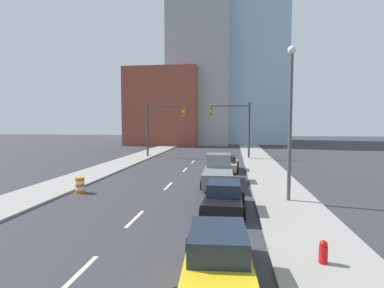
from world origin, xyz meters
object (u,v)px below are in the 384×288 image
Objects in this scene: traffic_signal_left at (158,122)px; traffic_signal_right at (238,122)px; street_lamp at (290,113)px; sedan_yellow at (218,259)px; sedan_black at (224,198)px; sedan_tan at (227,164)px; fire_hydrant at (323,254)px; traffic_barrel at (80,185)px; pickup_truck_gray at (218,172)px.

traffic_signal_left and traffic_signal_right have the same top height.
traffic_signal_left is 0.81× the size of street_lamp.
traffic_signal_right reaches higher than sedan_yellow.
traffic_signal_left is 1.00× the size of traffic_signal_right.
sedan_tan is at bearing 91.53° from sedan_black.
fire_hydrant is (12.10, -27.42, -3.99)m from traffic_signal_left.
traffic_barrel reaches higher than fire_hydrant.
traffic_signal_right is 1.40× the size of sedan_yellow.
pickup_truck_gray is at bearing 131.91° from street_lamp.
sedan_black reaches higher than traffic_barrel.
pickup_truck_gray is (8.37, -15.46, -3.56)m from traffic_signal_left.
traffic_barrel is 14.56m from fire_hydrant.
street_lamp reaches higher than sedan_yellow.
traffic_signal_right is 1.50× the size of sedan_black.
traffic_signal_right is 27.79m from fire_hydrant.
traffic_barrel is 9.38m from sedan_black.
pickup_truck_gray is 5.94m from sedan_tan.
fire_hydrant is 0.17× the size of sedan_yellow.
traffic_signal_right is at bearing 84.68° from sedan_tan.
pickup_truck_gray is (-3.73, 11.95, 0.43)m from fire_hydrant.
traffic_signal_right is (9.96, 0.00, 0.00)m from traffic_signal_left.
traffic_signal_left is at bearing 180.00° from traffic_signal_right.
traffic_barrel is 9.28m from pickup_truck_gray.
fire_hydrant is 6.25m from sedan_black.
street_lamp is 10.04× the size of fire_hydrant.
traffic_barrel is at bearing 177.30° from street_lamp.
sedan_yellow is at bearing -88.15° from sedan_tan.
pickup_truck_gray is 1.40× the size of sedan_tan.
traffic_signal_right is 8.09× the size of fire_hydrant.
street_lamp is (12.41, -19.96, 0.46)m from traffic_signal_left.
street_lamp reaches higher than sedan_tan.
street_lamp is (12.45, -0.59, 4.39)m from traffic_barrel.
sedan_yellow is (9.04, -9.37, 0.21)m from traffic_barrel.
pickup_truck_gray is (-1.59, -15.46, -3.56)m from traffic_signal_right.
street_lamp is at bearing -69.73° from sedan_tan.
traffic_signal_left reaches higher than sedan_yellow.
pickup_truck_gray is (8.41, 3.91, 0.37)m from traffic_barrel.
traffic_signal_right is at bearing 82.73° from pickup_truck_gray.
pickup_truck_gray reaches higher than fire_hydrant.
street_lamp is at bearing 87.62° from fire_hydrant.
traffic_barrel is 0.21× the size of sedan_black.
traffic_barrel is at bearing -156.43° from pickup_truck_gray.
traffic_barrel is 0.11× the size of street_lamp.
pickup_truck_gray reaches higher than sedan_tan.
traffic_signal_left reaches higher than sedan_black.
traffic_signal_left is 23.51m from street_lamp.
sedan_yellow is 13.30m from pickup_truck_gray.
traffic_signal_left is at bearing 134.20° from sedan_tan.
sedan_black is (-1.00, -22.01, -3.74)m from traffic_signal_right.
traffic_signal_left is 19.77m from traffic_barrel.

